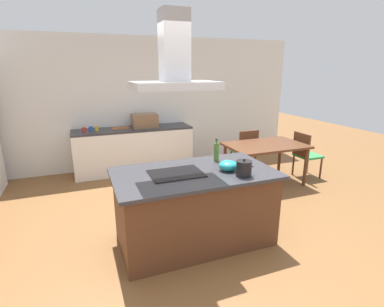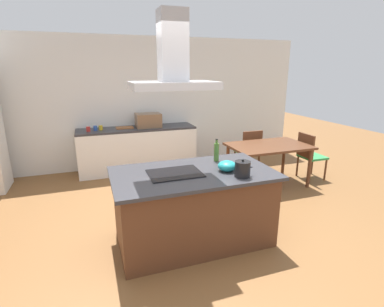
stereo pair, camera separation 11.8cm
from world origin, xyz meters
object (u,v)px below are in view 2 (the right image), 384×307
at_px(coffee_mug_red, 88,129).
at_px(coffee_mug_yellow, 101,128).
at_px(olive_oil_bottle, 216,152).
at_px(tea_kettle, 243,169).
at_px(cutting_board, 125,128).
at_px(mixing_bowl, 227,166).
at_px(coffee_mug_blue, 95,128).
at_px(dining_table, 269,149).
at_px(chair_facing_back_wall, 249,149).
at_px(cooktop, 175,173).
at_px(chair_at_right_end, 309,153).
at_px(countertop_microwave, 148,120).
at_px(range_hood, 173,64).

relative_size(coffee_mug_red, coffee_mug_yellow, 1.00).
bearing_deg(olive_oil_bottle, tea_kettle, -86.36).
bearing_deg(cutting_board, mixing_bowl, -74.89).
distance_m(coffee_mug_red, coffee_mug_blue, 0.14).
relative_size(coffee_mug_blue, dining_table, 0.06).
height_order(dining_table, chair_facing_back_wall, chair_facing_back_wall).
height_order(cooktop, chair_at_right_end, cooktop).
bearing_deg(countertop_microwave, cutting_board, 174.03).
bearing_deg(coffee_mug_yellow, range_hood, -76.88).
height_order(coffee_mug_blue, range_hood, range_hood).
relative_size(dining_table, range_hood, 1.56).
bearing_deg(countertop_microwave, cooktop, -95.31).
xyz_separation_m(tea_kettle, dining_table, (1.43, 1.62, -0.32)).
height_order(coffee_mug_yellow, cutting_board, coffee_mug_yellow).
height_order(tea_kettle, coffee_mug_red, tea_kettle).
bearing_deg(olive_oil_bottle, coffee_mug_red, 121.48).
bearing_deg(olive_oil_bottle, cooktop, -155.55).
bearing_deg(cooktop, olive_oil_bottle, 24.45).
xyz_separation_m(countertop_microwave, chair_facing_back_wall, (1.85, -0.93, -0.53)).
bearing_deg(coffee_mug_yellow, cooktop, -76.88).
bearing_deg(olive_oil_bottle, coffee_mug_blue, 118.82).
relative_size(countertop_microwave, chair_at_right_end, 0.56).
bearing_deg(coffee_mug_blue, coffee_mug_yellow, 4.44).
bearing_deg(mixing_bowl, coffee_mug_yellow, 113.19).
relative_size(coffee_mug_red, range_hood, 0.10).
distance_m(tea_kettle, range_hood, 1.35).
bearing_deg(coffee_mug_yellow, olive_oil_bottle, -63.03).
distance_m(coffee_mug_blue, dining_table, 3.31).
relative_size(cutting_board, dining_table, 0.24).
bearing_deg(coffee_mug_red, dining_table, -27.10).
xyz_separation_m(coffee_mug_red, chair_facing_back_wall, (3.02, -0.88, -0.44)).
bearing_deg(cutting_board, dining_table, -35.29).
bearing_deg(dining_table, chair_facing_back_wall, 90.00).
height_order(coffee_mug_yellow, dining_table, coffee_mug_yellow).
bearing_deg(range_hood, coffee_mug_blue, 105.07).
distance_m(olive_oil_bottle, countertop_microwave, 2.61).
xyz_separation_m(chair_facing_back_wall, range_hood, (-2.11, -1.95, 1.59)).
bearing_deg(coffee_mug_red, cutting_board, 8.16).
height_order(coffee_mug_red, chair_at_right_end, coffee_mug_red).
distance_m(chair_at_right_end, chair_facing_back_wall, 1.13).
bearing_deg(cutting_board, chair_facing_back_wall, -22.85).
bearing_deg(cooktop, dining_table, 31.30).
bearing_deg(mixing_bowl, olive_oil_bottle, 84.56).
bearing_deg(olive_oil_bottle, countertop_microwave, 98.35).
distance_m(olive_oil_bottle, chair_facing_back_wall, 2.27).
bearing_deg(coffee_mug_blue, coffee_mug_red, -158.98).
height_order(coffee_mug_blue, chair_facing_back_wall, coffee_mug_blue).
bearing_deg(chair_at_right_end, coffee_mug_yellow, 156.59).
relative_size(cutting_board, range_hood, 0.38).
xyz_separation_m(coffee_mug_yellow, dining_table, (2.79, -1.60, -0.28)).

